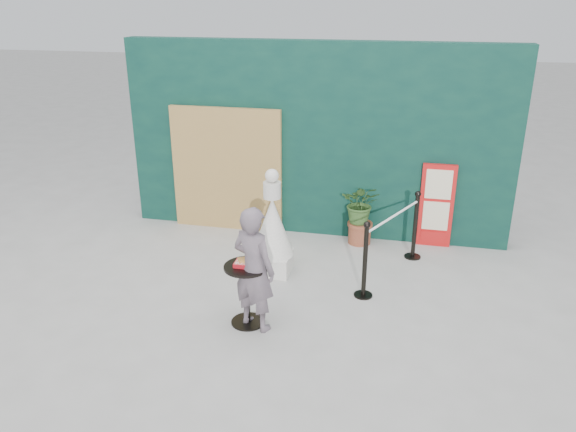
{
  "coord_description": "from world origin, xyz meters",
  "views": [
    {
      "loc": [
        1.45,
        -5.25,
        3.63
      ],
      "look_at": [
        0.0,
        1.2,
        1.0
      ],
      "focal_mm": 35.0,
      "sensor_mm": 36.0,
      "label": 1
    }
  ],
  "objects": [
    {
      "name": "back_wall",
      "position": [
        0.0,
        3.15,
        1.5
      ],
      "size": [
        6.0,
        0.3,
        3.0
      ],
      "primitive_type": "cube",
      "color": "#092A26",
      "rests_on": "ground"
    },
    {
      "name": "food_basket",
      "position": [
        -0.26,
        0.22,
        0.79
      ],
      "size": [
        0.26,
        0.19,
        0.11
      ],
      "color": "red",
      "rests_on": "cafe_table"
    },
    {
      "name": "menu_board",
      "position": [
        1.9,
        2.95,
        0.65
      ],
      "size": [
        0.5,
        0.07,
        1.3
      ],
      "color": "red",
      "rests_on": "ground"
    },
    {
      "name": "planter",
      "position": [
        0.78,
        2.8,
        0.57
      ],
      "size": [
        0.57,
        0.5,
        0.98
      ],
      "color": "brown",
      "rests_on": "ground"
    },
    {
      "name": "cafe_table",
      "position": [
        -0.26,
        0.22,
        0.5
      ],
      "size": [
        0.52,
        0.52,
        0.75
      ],
      "color": "black",
      "rests_on": "ground"
    },
    {
      "name": "statue",
      "position": [
        -0.3,
        1.56,
        0.61
      ],
      "size": [
        0.58,
        0.58,
        1.49
      ],
      "color": "silver",
      "rests_on": "ground"
    },
    {
      "name": "bamboo_fence",
      "position": [
        -1.4,
        2.94,
        1.0
      ],
      "size": [
        1.8,
        0.08,
        2.0
      ],
      "primitive_type": "cube",
      "color": "tan",
      "rests_on": "ground"
    },
    {
      "name": "woman",
      "position": [
        -0.16,
        0.16,
        0.75
      ],
      "size": [
        0.64,
        0.54,
        1.49
      ],
      "primitive_type": "imported",
      "rotation": [
        0.0,
        0.0,
        2.75
      ],
      "color": "slate",
      "rests_on": "ground"
    },
    {
      "name": "stanchion_barrier",
      "position": [
        1.3,
        1.8,
        0.49
      ],
      "size": [
        0.84,
        1.54,
        1.03
      ],
      "color": "black",
      "rests_on": "ground"
    },
    {
      "name": "ground",
      "position": [
        0.0,
        0.0,
        0.0
      ],
      "size": [
        60.0,
        60.0,
        0.0
      ],
      "primitive_type": "plane",
      "color": "#ADAAA5",
      "rests_on": "ground"
    }
  ]
}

